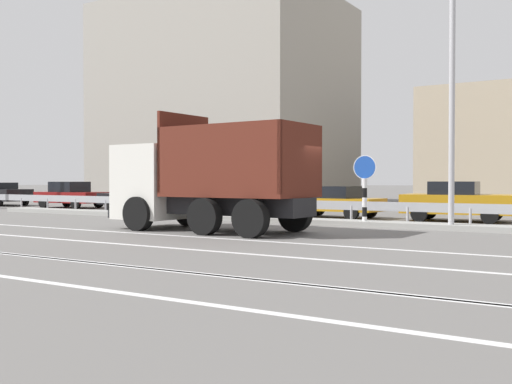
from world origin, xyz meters
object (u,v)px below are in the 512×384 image
(parked_car_3, at_px, (235,196))
(parked_car_1, at_px, (71,195))
(street_lamp_1, at_px, (451,38))
(median_road_sign, at_px, (365,188))
(dump_truck, at_px, (191,187))
(parked_car_5, at_px, (457,201))
(parked_car_2, at_px, (144,196))
(parked_car_4, at_px, (334,202))

(parked_car_3, bearing_deg, parked_car_1, -86.58)
(parked_car_3, bearing_deg, street_lamp_1, 72.35)
(street_lamp_1, height_order, parked_car_3, street_lamp_1)
(median_road_sign, height_order, parked_car_1, median_road_sign)
(dump_truck, xyz_separation_m, parked_car_5, (6.09, 8.22, -0.59))
(median_road_sign, distance_m, parked_car_5, 4.53)
(street_lamp_1, relative_size, parked_car_1, 2.60)
(parked_car_5, bearing_deg, dump_truck, -41.51)
(median_road_sign, height_order, parked_car_3, median_road_sign)
(parked_car_2, bearing_deg, parked_car_3, -87.32)
(parked_car_1, height_order, parked_car_3, parked_car_3)
(parked_car_4, xyz_separation_m, parked_car_5, (4.78, 0.45, 0.09))
(dump_truck, distance_m, median_road_sign, 5.84)
(parked_car_1, bearing_deg, dump_truck, 58.15)
(street_lamp_1, xyz_separation_m, parked_car_5, (-0.85, 4.37, -5.08))
(street_lamp_1, height_order, parked_car_4, street_lamp_1)
(street_lamp_1, distance_m, parked_car_5, 6.76)
(parked_car_1, height_order, parked_car_4, parked_car_1)
(parked_car_5, bearing_deg, parked_car_4, -89.62)
(street_lamp_1, relative_size, parked_car_4, 2.60)
(parked_car_3, xyz_separation_m, parked_car_4, (5.08, -0.25, -0.15))
(median_road_sign, relative_size, parked_car_3, 0.59)
(dump_truck, distance_m, parked_car_3, 8.88)
(parked_car_1, height_order, parked_car_5, parked_car_5)
(parked_car_1, xyz_separation_m, parked_car_5, (20.93, 0.14, 0.03))
(parked_car_3, height_order, parked_car_4, parked_car_3)
(median_road_sign, distance_m, street_lamp_1, 5.41)
(parked_car_2, xyz_separation_m, parked_car_4, (10.58, -0.21, -0.06))
(dump_truck, xyz_separation_m, median_road_sign, (4.05, 4.20, -0.06))
(dump_truck, height_order, parked_car_3, dump_truck)
(dump_truck, bearing_deg, parked_car_4, -7.97)
(parked_car_2, bearing_deg, street_lamp_1, -102.08)
(dump_truck, bearing_deg, parked_car_1, 63.08)
(street_lamp_1, relative_size, parked_car_5, 2.58)
(median_road_sign, relative_size, parked_car_5, 0.58)
(dump_truck, height_order, parked_car_5, dump_truck)
(parked_car_2, xyz_separation_m, parked_car_3, (5.50, 0.04, 0.09))
(parked_car_3, distance_m, parked_car_4, 5.09)
(street_lamp_1, distance_m, parked_car_3, 12.54)
(street_lamp_1, xyz_separation_m, parked_car_4, (-5.63, 3.93, -5.17))
(street_lamp_1, distance_m, parked_car_1, 22.77)
(parked_car_5, bearing_deg, parked_car_1, -94.58)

